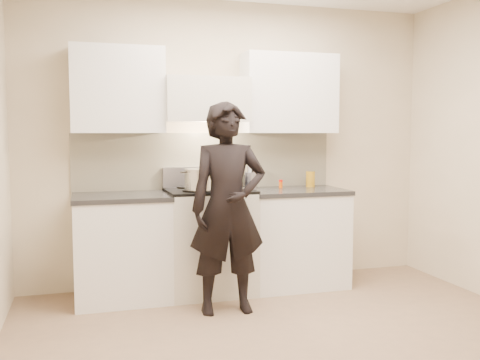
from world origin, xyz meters
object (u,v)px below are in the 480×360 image
at_px(counter_right, 294,237).
at_px(person, 228,208).
at_px(stove, 209,240).
at_px(utensil_crock, 251,179).
at_px(wok, 227,177).

height_order(counter_right, person, person).
height_order(stove, person, person).
bearing_deg(utensil_crock, person, -119.86).
distance_m(utensil_crock, person, 0.88).
relative_size(stove, counter_right, 1.04).
bearing_deg(wok, person, -104.33).
xyz_separation_m(counter_right, wok, (-0.63, 0.13, 0.58)).
xyz_separation_m(wok, utensil_crock, (0.25, 0.05, -0.03)).
height_order(utensil_crock, person, person).
bearing_deg(person, utensil_crock, 62.42).
bearing_deg(stove, wok, 32.22).
relative_size(counter_right, person, 0.54).
height_order(counter_right, wok, wok).
distance_m(counter_right, wok, 0.87).
bearing_deg(utensil_crock, wok, -169.38).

